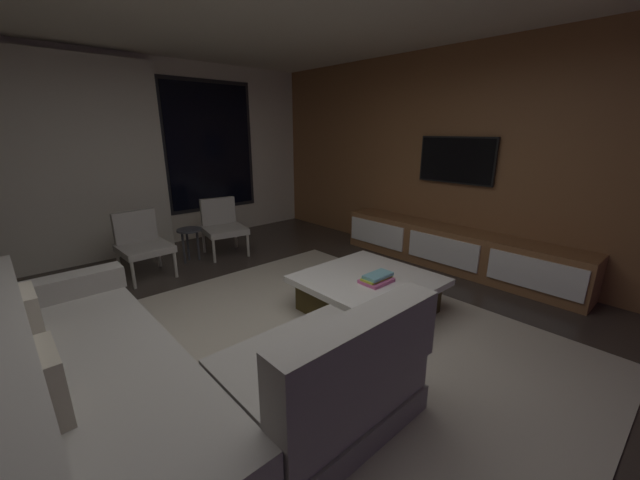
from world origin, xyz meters
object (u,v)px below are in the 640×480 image
(side_stool, at_px, (189,235))
(sectional_couch, at_px, (157,383))
(media_console, at_px, (454,250))
(mounted_tv, at_px, (456,160))
(accent_chair_near_window, at_px, (222,224))
(accent_chair_by_curtain, at_px, (141,241))
(book_stack_on_coffee_table, at_px, (377,278))
(coffee_table, at_px, (368,294))

(side_stool, bearing_deg, sectional_couch, -116.98)
(media_console, relative_size, mounted_tv, 3.13)
(side_stool, height_order, media_console, media_console)
(sectional_couch, height_order, media_console, sectional_couch)
(side_stool, xyz_separation_m, mounted_tv, (2.55, -2.31, 0.98))
(media_console, bearing_deg, sectional_couch, -178.17)
(side_stool, bearing_deg, accent_chair_near_window, 5.10)
(accent_chair_by_curtain, bearing_deg, accent_chair_near_window, 5.94)
(sectional_couch, relative_size, side_stool, 5.43)
(sectional_couch, xyz_separation_m, media_console, (3.71, 0.12, -0.04))
(side_stool, distance_m, mounted_tv, 3.58)
(book_stack_on_coffee_table, height_order, accent_chair_by_curtain, accent_chair_by_curtain)
(accent_chair_near_window, distance_m, accent_chair_by_curtain, 1.13)
(coffee_table, distance_m, mounted_tv, 2.22)
(coffee_table, xyz_separation_m, mounted_tv, (1.88, 0.22, 1.16))
(sectional_couch, distance_m, accent_chair_by_curtain, 2.66)
(side_stool, bearing_deg, coffee_table, -75.07)
(accent_chair_by_curtain, height_order, mounted_tv, mounted_tv)
(accent_chair_near_window, height_order, accent_chair_by_curtain, same)
(media_console, distance_m, mounted_tv, 1.13)
(coffee_table, xyz_separation_m, accent_chair_near_window, (-0.17, 2.57, 0.25))
(coffee_table, xyz_separation_m, side_stool, (-0.67, 2.53, 0.19))
(media_console, bearing_deg, side_stool, 133.37)
(book_stack_on_coffee_table, distance_m, side_stool, 2.73)
(sectional_couch, height_order, mounted_tv, mounted_tv)
(coffee_table, bearing_deg, side_stool, 104.93)
(sectional_couch, height_order, coffee_table, sectional_couch)
(sectional_couch, bearing_deg, book_stack_on_coffee_table, -0.72)
(accent_chair_near_window, height_order, mounted_tv, mounted_tv)
(accent_chair_by_curtain, bearing_deg, book_stack_on_coffee_table, -63.86)
(sectional_couch, distance_m, mounted_tv, 4.04)
(coffee_table, xyz_separation_m, book_stack_on_coffee_table, (-0.03, -0.12, 0.21))
(accent_chair_near_window, xyz_separation_m, mounted_tv, (2.05, -2.36, 0.92))
(accent_chair_near_window, bearing_deg, side_stool, -174.90)
(accent_chair_by_curtain, bearing_deg, sectional_couch, -105.68)
(coffee_table, bearing_deg, book_stack_on_coffee_table, -102.91)
(accent_chair_near_window, bearing_deg, sectional_couch, -124.61)
(sectional_couch, height_order, accent_chair_by_curtain, sectional_couch)
(accent_chair_by_curtain, xyz_separation_m, media_console, (2.99, -2.44, -0.18))
(sectional_couch, distance_m, accent_chair_near_window, 3.25)
(media_console, bearing_deg, accent_chair_by_curtain, 140.82)
(accent_chair_by_curtain, height_order, side_stool, accent_chair_by_curtain)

